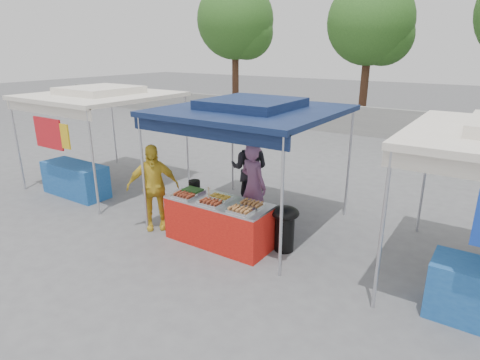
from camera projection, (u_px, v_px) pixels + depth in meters
The scene contains 22 objects.
ground_plane at pixel (223, 240), 7.66m from camera, with size 80.00×80.00×0.00m, color #5B5C5E.
back_wall at pixel (383, 123), 16.14m from camera, with size 40.00×0.25×1.20m, color gray.
main_canopy at pixel (251, 110), 7.68m from camera, with size 3.20×3.20×2.57m.
neighbor_stall_left at pixel (90, 128), 9.98m from camera, with size 3.20×3.20×2.57m.
tree_0 at pixel (238, 24), 20.86m from camera, with size 3.98×3.98×6.84m.
tree_1 at pixel (374, 25), 17.58m from camera, with size 3.77×3.76×6.46m.
vendor_table at pixel (219, 222), 7.44m from camera, with size 2.00×0.80×0.85m.
food_tray_fl at pixel (184, 196), 7.44m from camera, with size 0.42×0.30×0.07m.
food_tray_fm at pixel (211, 203), 7.11m from camera, with size 0.42×0.30×0.07m.
food_tray_fr at pixel (240, 210), 6.77m from camera, with size 0.42×0.30×0.07m.
food_tray_bl at pixel (193, 191), 7.70m from camera, with size 0.42×0.30×0.07m.
food_tray_bm at pixel (220, 197), 7.38m from camera, with size 0.42×0.30×0.07m.
food_tray_br at pixel (252, 204), 7.04m from camera, with size 0.42×0.30×0.07m.
cooking_pot at pixel (194, 184), 7.99m from camera, with size 0.23×0.23×0.13m, color black.
skewer_cup at pixel (209, 199), 7.24m from camera, with size 0.07×0.07×0.09m, color silver.
wok_burner at pixel (285, 225), 7.14m from camera, with size 0.50×0.50×0.85m.
crate_left at pixel (222, 221), 8.19m from camera, with size 0.44×0.31×0.26m, color #1439A5.
crate_right at pixel (251, 229), 7.81m from camera, with size 0.47×0.33×0.28m, color #1439A5.
crate_stacked at pixel (251, 216), 7.73m from camera, with size 0.45×0.31×0.27m, color #1439A5.
vendor_woman at pixel (253, 186), 7.99m from camera, with size 0.64×0.42×1.75m, color #8C5981.
helper_man at pixel (249, 169), 9.01m from camera, with size 0.89×0.69×1.82m, color black.
customer_person at pixel (153, 187), 7.94m from camera, with size 1.02×0.43×1.74m, color yellow.
Camera 1 is at (4.12, -5.55, 3.50)m, focal length 30.00 mm.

